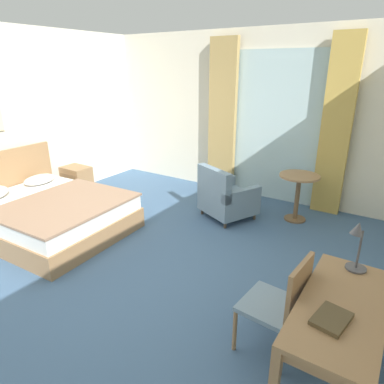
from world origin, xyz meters
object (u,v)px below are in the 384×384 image
object	(u,v)px
desk_chair	(282,302)
armchair_by_window	(226,198)
closed_book	(331,319)
round_cafe_table	(298,187)
desk_lamp	(357,241)
bed	(48,213)
writing_desk	(341,315)
nightstand	(77,180)

from	to	relation	value
desk_chair	armchair_by_window	xyz separation A→B (m)	(-1.63, 2.18, -0.16)
closed_book	round_cafe_table	distance (m)	3.19
desk_chair	closed_book	world-z (taller)	desk_chair
desk_lamp	closed_book	world-z (taller)	desk_lamp
bed	writing_desk	distance (m)	4.06
nightstand	round_cafe_table	xyz separation A→B (m)	(3.82, 1.07, 0.28)
bed	nightstand	distance (m)	1.56
nightstand	desk_lamp	xyz separation A→B (m)	(4.92, -1.22, 0.73)
writing_desk	desk_chair	xyz separation A→B (m)	(-0.44, 0.08, -0.13)
bed	round_cafe_table	distance (m)	3.75
writing_desk	desk_lamp	distance (m)	0.60
desk_lamp	writing_desk	bearing A→B (deg)	-87.72
bed	closed_book	xyz separation A→B (m)	(3.99, -0.66, 0.46)
writing_desk	closed_book	xyz separation A→B (m)	(-0.03, -0.22, 0.11)
desk_lamp	armchair_by_window	size ratio (longest dim) A/B	0.46
bed	desk_lamp	xyz separation A→B (m)	(4.01, 0.05, 0.71)
nightstand	armchair_by_window	distance (m)	2.91
desk_chair	closed_book	bearing A→B (deg)	-36.15
bed	desk_lamp	size ratio (longest dim) A/B	4.90
writing_desk	desk_lamp	world-z (taller)	desk_lamp
nightstand	desk_lamp	bearing A→B (deg)	-13.98
bed	writing_desk	bearing A→B (deg)	-6.24
desk_chair	round_cafe_table	world-z (taller)	desk_chair
closed_book	desk_chair	bearing A→B (deg)	154.33
nightstand	round_cafe_table	world-z (taller)	round_cafe_table
nightstand	writing_desk	world-z (taller)	writing_desk
writing_desk	round_cafe_table	bearing A→B (deg)	111.77
bed	writing_desk	xyz separation A→B (m)	(4.02, -0.44, 0.35)
bed	desk_lamp	distance (m)	4.07
closed_book	bed	bearing A→B (deg)	-178.86
writing_desk	armchair_by_window	bearing A→B (deg)	132.59
desk_chair	desk_lamp	xyz separation A→B (m)	(0.42, 0.40, 0.49)
round_cafe_table	armchair_by_window	bearing A→B (deg)	-151.43
desk_chair	round_cafe_table	xyz separation A→B (m)	(-0.67, 2.70, 0.04)
nightstand	armchair_by_window	world-z (taller)	armchair_by_window
bed	round_cafe_table	world-z (taller)	bed
bed	closed_book	world-z (taller)	bed
desk_lamp	nightstand	bearing A→B (deg)	166.02
desk_lamp	round_cafe_table	xyz separation A→B (m)	(-1.09, 2.30, -0.45)
writing_desk	desk_chair	size ratio (longest dim) A/B	1.39
bed	nightstand	xyz separation A→B (m)	(-0.91, 1.27, -0.02)
armchair_by_window	writing_desk	bearing A→B (deg)	-47.41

